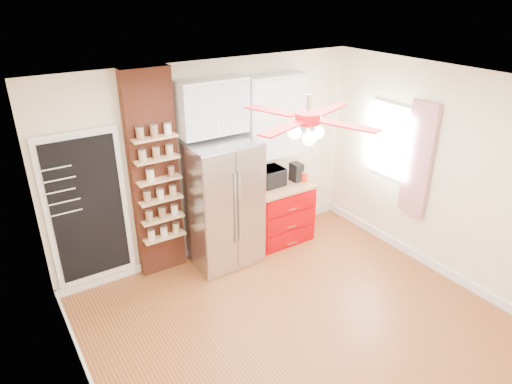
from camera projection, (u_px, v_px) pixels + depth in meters
floor at (298, 324)px, 5.24m from camera, size 4.50×4.50×0.00m
ceiling at (309, 89)px, 4.10m from camera, size 4.50×4.50×0.00m
wall_back at (212, 161)px, 6.19m from camera, size 4.50×0.02×2.70m
wall_front at (482, 337)px, 3.14m from camera, size 4.50×0.02×2.70m
wall_left at (76, 295)px, 3.56m from camera, size 0.02×4.00×2.70m
wall_right at (443, 175)px, 5.77m from camera, size 0.02×4.00×2.70m
chalkboard at (88, 210)px, 5.44m from camera, size 0.95×0.05×1.95m
brick_pillar at (155, 177)px, 5.72m from camera, size 0.60×0.16×2.70m
fridge at (223, 204)px, 6.09m from camera, size 0.90×0.70×1.75m
upper_glass_cabinet at (212, 107)px, 5.70m from camera, size 0.90×0.35×0.70m
red_cabinet at (279, 212)px, 6.78m from camera, size 0.94×0.64×0.90m
upper_shelf_unit at (274, 116)px, 6.31m from camera, size 0.90×0.30×1.15m
window at (390, 141)px, 6.36m from camera, size 0.04×0.75×1.05m
curtain at (418, 160)px, 5.96m from camera, size 0.06×0.40×1.55m
ceiling_fan at (308, 119)px, 4.22m from camera, size 1.40×1.40×0.44m
toaster_oven at (267, 178)px, 6.50m from camera, size 0.48×0.33×0.26m
coffee_maker at (296, 172)px, 6.67m from camera, size 0.15×0.18×0.27m
canister_left at (304, 177)px, 6.68m from camera, size 0.15×0.15×0.14m
canister_right at (299, 174)px, 6.76m from camera, size 0.11×0.11×0.14m
pantry_jar_oats at (150, 175)px, 5.52m from camera, size 0.12×0.12×0.14m
pantry_jar_beans at (171, 172)px, 5.63m from camera, size 0.09×0.09×0.12m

